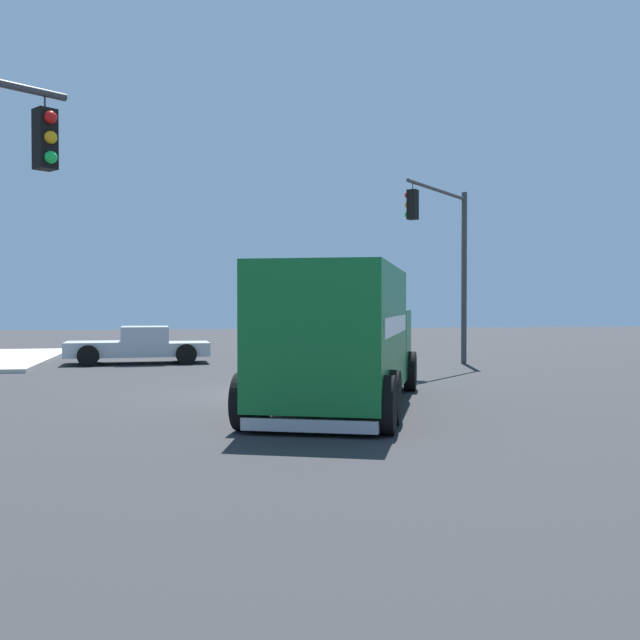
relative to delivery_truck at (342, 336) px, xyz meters
name	(u,v)px	position (x,y,z in m)	size (l,w,h in m)	color
ground_plane	(275,394)	(-2.57, -1.08, -1.53)	(100.00, 100.00, 0.00)	#2B2B2D
delivery_truck	(342,336)	(0.00, 0.00, 0.00)	(8.33, 5.34, 2.95)	#146B2D
traffic_light_primary	(448,248)	(-9.44, 6.03, 2.68)	(3.66, 3.48, 6.35)	#38383D
pickup_silver	(140,344)	(-13.05, -4.73, -0.80)	(2.39, 5.26, 1.38)	#B7BABF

